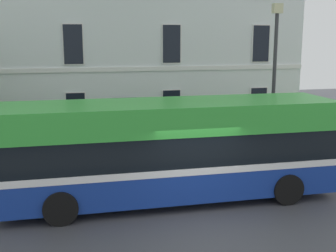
{
  "coord_description": "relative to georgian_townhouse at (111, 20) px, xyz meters",
  "views": [
    {
      "loc": [
        -3.54,
        -10.39,
        5.05
      ],
      "look_at": [
        0.06,
        5.25,
        1.77
      ],
      "focal_mm": 46.95,
      "sensor_mm": 36.0,
      "label": 1
    }
  ],
  "objects": [
    {
      "name": "iron_verge_railing",
      "position": [
        -0.0,
        -9.94,
        -5.31
      ],
      "size": [
        14.55,
        0.04,
        0.97
      ],
      "color": "black",
      "rests_on": "ground_plane"
    },
    {
      "name": "street_lamp_post",
      "position": [
        5.26,
        -9.17,
        -2.26
      ],
      "size": [
        0.36,
        0.24,
        6.14
      ],
      "color": "#333338",
      "rests_on": "ground_plane"
    },
    {
      "name": "ground_plane",
      "position": [
        1.02,
        -13.57,
        -5.95
      ],
      "size": [
        60.0,
        56.0,
        0.18
      ],
      "color": "#3F4046"
    },
    {
      "name": "single_decker_bus",
      "position": [
        0.54,
        -11.95,
        -4.3
      ],
      "size": [
        10.29,
        2.68,
        3.11
      ],
      "rotation": [
        0.0,
        0.0,
        0.0
      ],
      "color": "navy",
      "rests_on": "ground_plane"
    },
    {
      "name": "georgian_townhouse",
      "position": [
        0.0,
        0.0,
        0.0
      ],
      "size": [
        17.89,
        10.09,
        11.57
      ],
      "color": "white",
      "rests_on": "ground_plane"
    }
  ]
}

